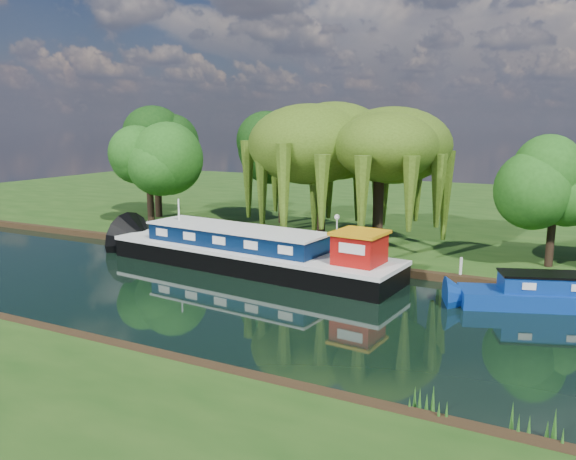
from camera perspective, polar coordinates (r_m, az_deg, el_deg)
The scene contains 13 objects.
ground at distance 29.12m, azimuth -3.93°, elevation -7.14°, with size 120.00×120.00×0.00m, color black.
far_bank at distance 60.09m, azimuth 13.04°, elevation 2.17°, with size 120.00×52.00×0.45m, color #193D10.
dutch_barge at distance 34.98m, azimuth -3.77°, elevation -2.33°, with size 19.94×6.35×4.14m.
red_dinghy at distance 39.14m, azimuth -12.37°, elevation -2.68°, with size 2.45×3.43×0.71m, color #940D0A.
willow_left at distance 41.04m, azimuth 3.39°, elevation 8.55°, with size 7.94×7.94×9.51m.
willow_right at distance 38.18m, azimuth 9.29°, elevation 7.43°, with size 7.15×7.15×8.71m.
tree_far_left at distance 47.81m, azimuth -13.99°, elevation 7.10°, with size 5.16×5.16×8.31m.
tree_far_back at distance 52.70m, azimuth -13.25°, elevation 8.12°, with size 5.37×5.37×9.04m.
tree_far_mid at distance 48.13m, azimuth -0.63°, elevation 7.79°, with size 5.30×5.30×8.68m.
tree_far_right at distance 36.69m, azimuth 25.49°, elevation 3.72°, with size 4.12×4.12×6.74m.
lamppost at distance 37.47m, azimuth 4.99°, elevation 0.71°, with size 0.36×0.36×2.56m.
mooring_posts at distance 36.26m, azimuth 2.23°, elevation -1.96°, with size 19.16×0.16×1.00m.
reeds_near at distance 19.66m, azimuth 2.04°, elevation -14.52°, with size 33.70×1.50×1.10m.
Camera 1 is at (14.39, -23.68, 8.96)m, focal length 35.00 mm.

